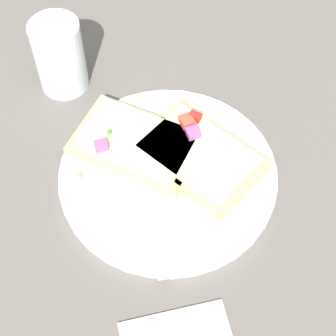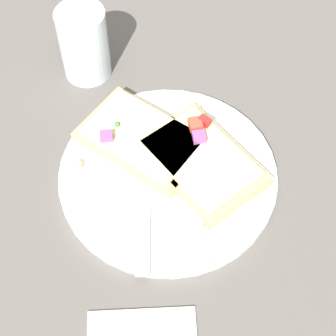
# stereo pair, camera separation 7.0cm
# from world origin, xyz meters

# --- Properties ---
(ground_plane) EXTENTS (4.00, 4.00, 0.00)m
(ground_plane) POSITION_xyz_m (0.00, 0.00, 0.00)
(ground_plane) COLOR #56514C
(plate) EXTENTS (0.28, 0.28, 0.01)m
(plate) POSITION_xyz_m (0.00, 0.00, 0.01)
(plate) COLOR white
(plate) RESTS_ON ground
(fork) EXTENTS (0.03, 0.21, 0.01)m
(fork) POSITION_xyz_m (0.03, -0.02, 0.01)
(fork) COLOR silver
(fork) RESTS_ON plate
(knife) EXTENTS (0.03, 0.19, 0.01)m
(knife) POSITION_xyz_m (-0.03, -0.06, 0.01)
(knife) COLOR silver
(knife) RESTS_ON plate
(pizza_slice_main) EXTENTS (0.19, 0.18, 0.03)m
(pizza_slice_main) POSITION_xyz_m (-0.03, 0.05, 0.02)
(pizza_slice_main) COLOR tan
(pizza_slice_main) RESTS_ON plate
(pizza_slice_corner) EXTENTS (0.17, 0.18, 0.03)m
(pizza_slice_corner) POSITION_xyz_m (0.04, 0.01, 0.02)
(pizza_slice_corner) COLOR tan
(pizza_slice_corner) RESTS_ON plate
(crumb_scatter) EXTENTS (0.23, 0.13, 0.01)m
(crumb_scatter) POSITION_xyz_m (-0.01, 0.04, 0.02)
(crumb_scatter) COLOR tan
(crumb_scatter) RESTS_ON plate
(drinking_glass) EXTENTS (0.07, 0.07, 0.11)m
(drinking_glass) POSITION_xyz_m (-0.11, 0.19, 0.05)
(drinking_glass) COLOR silver
(drinking_glass) RESTS_ON ground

